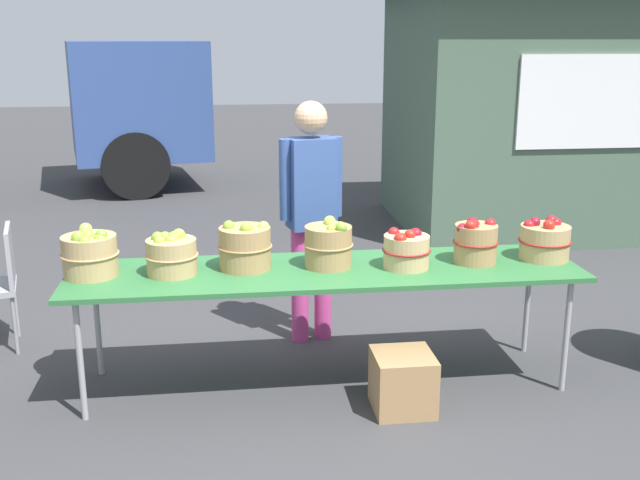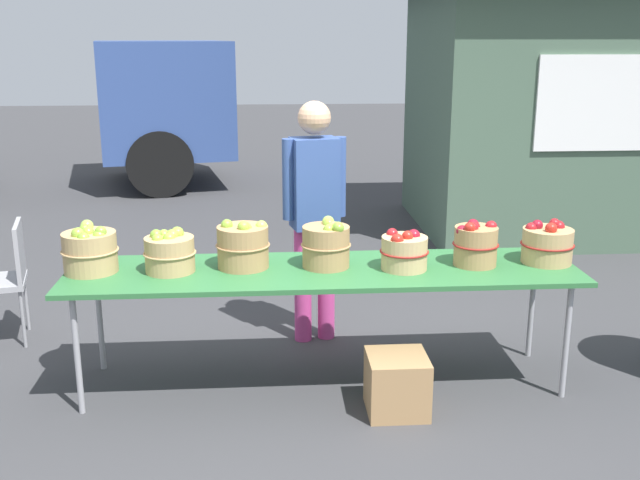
% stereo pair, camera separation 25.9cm
% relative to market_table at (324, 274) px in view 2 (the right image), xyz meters
% --- Properties ---
extents(ground_plane, '(40.00, 40.00, 0.00)m').
position_rel_market_table_xyz_m(ground_plane, '(0.00, 0.00, -0.72)').
color(ground_plane, '#38383A').
extents(market_table, '(3.10, 0.76, 0.75)m').
position_rel_market_table_xyz_m(market_table, '(0.00, 0.00, 0.00)').
color(market_table, '#2D6B38').
rests_on(market_table, ground).
extents(apple_basket_green_0, '(0.34, 0.34, 0.29)m').
position_rel_market_table_xyz_m(apple_basket_green_0, '(-1.39, 0.04, 0.17)').
color(apple_basket_green_0, tan).
rests_on(apple_basket_green_0, market_table).
extents(apple_basket_green_1, '(0.31, 0.31, 0.26)m').
position_rel_market_table_xyz_m(apple_basket_green_1, '(-0.92, 0.02, 0.15)').
color(apple_basket_green_1, tan).
rests_on(apple_basket_green_1, market_table).
extents(apple_basket_green_2, '(0.33, 0.33, 0.30)m').
position_rel_market_table_xyz_m(apple_basket_green_2, '(-0.49, 0.07, 0.17)').
color(apple_basket_green_2, '#A87F51').
rests_on(apple_basket_green_2, market_table).
extents(apple_basket_green_3, '(0.31, 0.31, 0.30)m').
position_rel_market_table_xyz_m(apple_basket_green_3, '(0.02, 0.05, 0.17)').
color(apple_basket_green_3, '#A87F51').
rests_on(apple_basket_green_3, market_table).
extents(apple_basket_red_0, '(0.30, 0.30, 0.25)m').
position_rel_market_table_xyz_m(apple_basket_red_0, '(0.48, -0.04, 0.15)').
color(apple_basket_red_0, tan).
rests_on(apple_basket_red_0, market_table).
extents(apple_basket_red_1, '(0.28, 0.28, 0.29)m').
position_rel_market_table_xyz_m(apple_basket_red_1, '(0.94, 0.02, 0.17)').
color(apple_basket_red_1, '#A87F51').
rests_on(apple_basket_red_1, market_table).
extents(apple_basket_red_2, '(0.33, 0.33, 0.27)m').
position_rel_market_table_xyz_m(apple_basket_red_2, '(1.40, 0.04, 0.15)').
color(apple_basket_red_2, tan).
rests_on(apple_basket_red_2, market_table).
extents(vendor_adult, '(0.44, 0.28, 1.70)m').
position_rel_market_table_xyz_m(vendor_adult, '(-0.01, 0.71, 0.28)').
color(vendor_adult, '#CC3F8C').
rests_on(vendor_adult, ground).
extents(food_kiosk, '(3.51, 2.91, 2.74)m').
position_rel_market_table_xyz_m(food_kiosk, '(2.91, 3.85, 0.67)').
color(food_kiosk, '#47604C').
rests_on(food_kiosk, ground).
extents(folding_chair, '(0.48, 0.48, 0.86)m').
position_rel_market_table_xyz_m(folding_chair, '(-2.18, 0.84, -0.21)').
color(folding_chair, '#99999E').
rests_on(folding_chair, ground).
extents(produce_crate, '(0.34, 0.34, 0.34)m').
position_rel_market_table_xyz_m(produce_crate, '(0.40, -0.41, -0.54)').
color(produce_crate, '#A87F51').
rests_on(produce_crate, ground).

